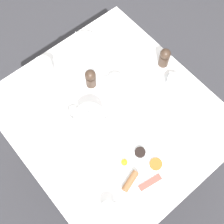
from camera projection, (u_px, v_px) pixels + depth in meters
ground_plane at (112, 161)px, 2.13m from camera, size 8.00×8.00×0.00m
table at (112, 121)px, 1.51m from camera, size 0.87×0.96×0.77m
breakfast_plate at (139, 169)px, 1.31m from camera, size 0.27×0.27×0.04m
teapot_near at (90, 120)px, 1.35m from camera, size 0.14×0.19×0.13m
teapot_far at (86, 48)px, 1.52m from camera, size 0.13×0.22×0.13m
teacup_with_saucer_left at (116, 84)px, 1.47m from camera, size 0.14×0.14×0.06m
teacup_with_saucer_right at (175, 83)px, 1.47m from camera, size 0.14×0.14×0.06m
water_glass_tall at (44, 69)px, 1.47m from camera, size 0.08×0.08×0.11m
creamer_jug at (108, 210)px, 1.22m from camera, size 0.08×0.06×0.05m
pepper_grinder at (91, 78)px, 1.45m from camera, size 0.05×0.05×0.11m
salt_grinder at (165, 57)px, 1.50m from camera, size 0.05×0.05×0.11m
fork_by_plate at (185, 139)px, 1.38m from camera, size 0.13×0.12×0.00m
knife_by_plate at (34, 115)px, 1.43m from camera, size 0.08×0.19×0.00m
spoon_for_tea at (152, 115)px, 1.43m from camera, size 0.07×0.16×0.00m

